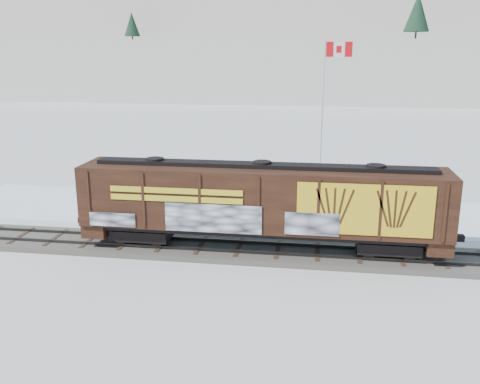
% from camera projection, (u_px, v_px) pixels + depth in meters
% --- Properties ---
extents(ground, '(500.00, 500.00, 0.00)m').
position_uv_depth(ground, '(239.00, 253.00, 27.41)').
color(ground, white).
rests_on(ground, ground).
extents(rail_track, '(50.00, 3.40, 0.43)m').
position_uv_depth(rail_track, '(239.00, 250.00, 27.37)').
color(rail_track, '#59544C').
rests_on(rail_track, ground).
extents(parking_strip, '(40.00, 8.00, 0.03)m').
position_uv_depth(parking_strip, '(256.00, 210.00, 34.57)').
color(parking_strip, white).
rests_on(parking_strip, ground).
extents(hillside, '(360.00, 110.00, 93.00)m').
position_uv_depth(hillside, '(311.00, 35.00, 157.28)').
color(hillside, white).
rests_on(hillside, ground).
extents(hopper_railcar, '(18.06, 3.06, 4.28)m').
position_uv_depth(hopper_railcar, '(262.00, 201.00, 26.51)').
color(hopper_railcar, black).
rests_on(hopper_railcar, rail_track).
extents(flagpole, '(2.30, 0.90, 10.81)m').
position_uv_depth(flagpole, '(323.00, 140.00, 37.63)').
color(flagpole, silver).
rests_on(flagpole, ground).
extents(car_silver, '(4.83, 2.57, 1.56)m').
position_uv_depth(car_silver, '(244.00, 203.00, 33.40)').
color(car_silver, '#B6B8BE').
rests_on(car_silver, parking_strip).
extents(car_white, '(4.98, 2.12, 1.60)m').
position_uv_depth(car_white, '(185.00, 203.00, 33.33)').
color(car_white, silver).
rests_on(car_white, parking_strip).
extents(car_dark, '(5.26, 3.01, 1.44)m').
position_uv_depth(car_dark, '(321.00, 205.00, 33.19)').
color(car_dark, black).
rests_on(car_dark, parking_strip).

